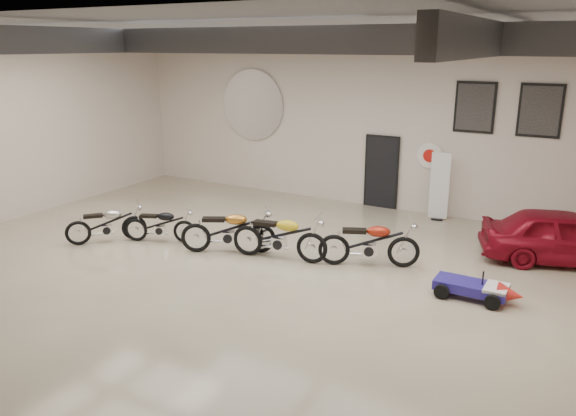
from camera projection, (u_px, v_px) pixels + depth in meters
The scene contains 18 objects.
floor at pixel (261, 270), 12.14m from camera, with size 16.00×12.00×0.01m, color #B5AA8B.
ceiling at pixel (257, 28), 10.74m from camera, with size 16.00×12.00×0.01m, color gray.
back_wall at pixel (368, 122), 16.45m from camera, with size 16.00×0.02×5.00m, color beige.
left_wall at pixel (10, 129), 15.21m from camera, with size 0.02×12.00×5.00m, color beige.
ceiling_beams at pixel (257, 42), 10.81m from camera, with size 15.80×11.80×0.32m, color #595B61, non-canonical shape.
door at pixel (381, 173), 16.58m from camera, with size 0.92×0.08×2.10m, color black.
logo_plaque at pixel (253, 105), 18.21m from camera, with size 2.30×0.06×1.16m, color silver, non-canonical shape.
poster_left at pixel (475, 107), 14.84m from camera, with size 1.05×0.08×1.35m, color black, non-canonical shape.
poster_mid at pixel (540, 111), 14.08m from camera, with size 1.05×0.08×1.35m, color black, non-canonical shape.
oil_sign at pixel (430, 156), 15.74m from camera, with size 0.72×0.10×0.72m, color white, non-canonical shape.
banner_stand at pixel (439, 187), 15.37m from camera, with size 0.52×0.21×1.90m, color white, non-canonical shape.
motorcycle_silver at pixel (106, 223), 13.73m from camera, with size 1.88×0.58×0.98m, color silver, non-canonical shape.
motorcycle_black at pixel (160, 224), 13.76m from camera, with size 1.78×0.55×0.92m, color silver, non-canonical shape.
motorcycle_gold at pixel (228, 229), 13.04m from camera, with size 2.17×0.67×1.13m, color silver, non-canonical shape.
motorcycle_yellow at pixel (279, 235), 12.61m from camera, with size 2.21×0.68×1.15m, color silver, non-canonical shape.
motorcycle_red at pixel (369, 242), 12.23m from camera, with size 2.16×0.67×1.12m, color silver, non-canonical shape.
go_kart at pixel (479, 285), 10.67m from camera, with size 1.66×0.75×0.60m, color navy, non-canonical shape.
vintage_car at pixel (565, 236), 12.43m from camera, with size 3.57×1.44×1.22m, color maroon.
Camera 1 is at (6.05, -9.53, 4.70)m, focal length 35.00 mm.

